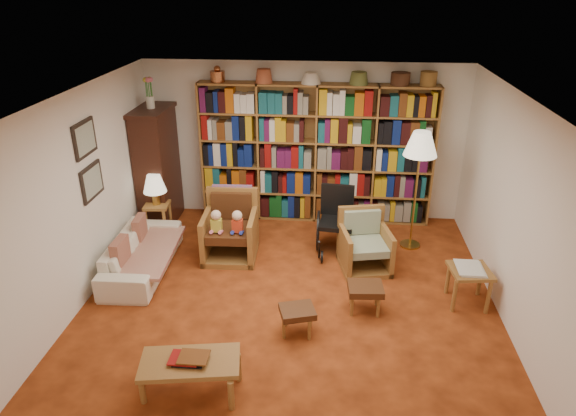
# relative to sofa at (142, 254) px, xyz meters

# --- Properties ---
(floor) EXTENTS (5.00, 5.00, 0.00)m
(floor) POSITION_rel_sofa_xyz_m (2.05, -0.49, -0.25)
(floor) COLOR #AA471A
(floor) RESTS_ON ground
(ceiling) EXTENTS (5.00, 5.00, 0.00)m
(ceiling) POSITION_rel_sofa_xyz_m (2.05, -0.49, 2.25)
(ceiling) COLOR white
(ceiling) RESTS_ON wall_back
(wall_back) EXTENTS (5.00, 0.00, 5.00)m
(wall_back) POSITION_rel_sofa_xyz_m (2.05, 2.01, 1.00)
(wall_back) COLOR white
(wall_back) RESTS_ON floor
(wall_front) EXTENTS (5.00, 0.00, 5.00)m
(wall_front) POSITION_rel_sofa_xyz_m (2.05, -2.99, 1.00)
(wall_front) COLOR white
(wall_front) RESTS_ON floor
(wall_left) EXTENTS (0.00, 5.00, 5.00)m
(wall_left) POSITION_rel_sofa_xyz_m (-0.45, -0.49, 1.00)
(wall_left) COLOR white
(wall_left) RESTS_ON floor
(wall_right) EXTENTS (0.00, 5.00, 5.00)m
(wall_right) POSITION_rel_sofa_xyz_m (4.55, -0.49, 1.00)
(wall_right) COLOR white
(wall_right) RESTS_ON floor
(bookshelf) EXTENTS (3.60, 0.30, 2.42)m
(bookshelf) POSITION_rel_sofa_xyz_m (2.25, 1.84, 0.92)
(bookshelf) COLOR olive
(bookshelf) RESTS_ON floor
(curio_cabinet) EXTENTS (0.50, 0.95, 2.40)m
(curio_cabinet) POSITION_rel_sofa_xyz_m (-0.20, 1.51, 0.71)
(curio_cabinet) COLOR #38150F
(curio_cabinet) RESTS_ON floor
(framed_pictures) EXTENTS (0.03, 0.52, 0.97)m
(framed_pictures) POSITION_rel_sofa_xyz_m (-0.43, -0.19, 1.38)
(framed_pictures) COLOR black
(framed_pictures) RESTS_ON wall_left
(sofa) EXTENTS (1.72, 0.71, 0.50)m
(sofa) POSITION_rel_sofa_xyz_m (0.00, 0.00, 0.00)
(sofa) COLOR silver
(sofa) RESTS_ON floor
(sofa_throw) EXTENTS (0.85, 1.48, 0.04)m
(sofa_throw) POSITION_rel_sofa_xyz_m (0.05, -0.00, 0.05)
(sofa_throw) COLOR beige
(sofa_throw) RESTS_ON sofa
(cushion_left) EXTENTS (0.14, 0.35, 0.35)m
(cushion_left) POSITION_rel_sofa_xyz_m (-0.13, 0.35, 0.20)
(cushion_left) COLOR maroon
(cushion_left) RESTS_ON sofa
(cushion_right) EXTENTS (0.12, 0.37, 0.36)m
(cushion_right) POSITION_rel_sofa_xyz_m (-0.13, -0.35, 0.20)
(cushion_right) COLOR maroon
(cushion_right) RESTS_ON sofa
(side_table_lamp) EXTENTS (0.38, 0.38, 0.52)m
(side_table_lamp) POSITION_rel_sofa_xyz_m (-0.10, 1.01, 0.13)
(side_table_lamp) COLOR olive
(side_table_lamp) RESTS_ON floor
(table_lamp) EXTENTS (0.34, 0.34, 0.47)m
(table_lamp) POSITION_rel_sofa_xyz_m (-0.10, 1.01, 0.59)
(table_lamp) COLOR #B78D3A
(table_lamp) RESTS_ON side_table_lamp
(armchair_leather) EXTENTS (0.76, 0.82, 0.94)m
(armchair_leather) POSITION_rel_sofa_xyz_m (1.11, 0.58, 0.13)
(armchair_leather) COLOR olive
(armchair_leather) RESTS_ON floor
(armchair_sage) EXTENTS (0.78, 0.80, 0.80)m
(armchair_sage) POSITION_rel_sofa_xyz_m (3.00, 0.41, 0.06)
(armchair_sage) COLOR olive
(armchair_sage) RESTS_ON floor
(wheelchair) EXTENTS (0.55, 0.77, 0.97)m
(wheelchair) POSITION_rel_sofa_xyz_m (2.60, 0.80, 0.19)
(wheelchair) COLOR black
(wheelchair) RESTS_ON floor
(floor_lamp) EXTENTS (0.46, 0.46, 1.75)m
(floor_lamp) POSITION_rel_sofa_xyz_m (3.70, 1.02, 1.26)
(floor_lamp) COLOR #B78D3A
(floor_lamp) RESTS_ON floor
(side_table_papers) EXTENTS (0.52, 0.52, 0.50)m
(side_table_papers) POSITION_rel_sofa_xyz_m (4.20, -0.39, 0.15)
(side_table_papers) COLOR olive
(side_table_papers) RESTS_ON floor
(footstool_a) EXTENTS (0.45, 0.41, 0.32)m
(footstool_a) POSITION_rel_sofa_xyz_m (2.19, -1.15, 0.01)
(footstool_a) COLOR #4D2C14
(footstool_a) RESTS_ON floor
(footstool_b) EXTENTS (0.43, 0.38, 0.35)m
(footstool_b) POSITION_rel_sofa_xyz_m (2.95, -0.66, 0.03)
(footstool_b) COLOR #4D2C14
(footstool_b) RESTS_ON floor
(coffee_table) EXTENTS (0.99, 0.61, 0.42)m
(coffee_table) POSITION_rel_sofa_xyz_m (1.24, -2.13, 0.07)
(coffee_table) COLOR olive
(coffee_table) RESTS_ON floor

